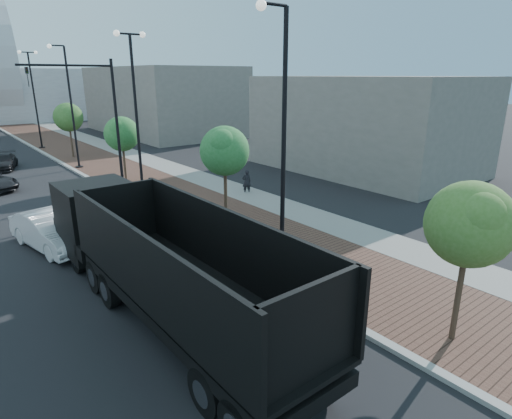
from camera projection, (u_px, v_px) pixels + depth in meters
sidewalk at (91, 153)px, 39.80m from camera, size 7.00×140.00×0.12m
concrete_strip at (119, 150)px, 41.40m from camera, size 2.40×140.00×0.13m
curb at (52, 158)px, 37.72m from camera, size 0.30×140.00×0.14m
dump_truck at (133, 249)px, 14.23m from camera, size 2.75×13.56×3.59m
white_sedan at (51, 230)px, 18.05m from camera, size 2.54×4.99×1.57m
dark_car_far at (3, 162)px, 33.23m from camera, size 2.78×4.35×1.17m
pedestrian at (247, 182)px, 26.29m from camera, size 0.65×0.53×1.54m
streetlight_1 at (281, 161)px, 14.34m from camera, size 1.44×0.56×9.21m
streetlight_2 at (137, 119)px, 23.21m from camera, size 1.72×0.56×9.28m
streetlight_3 at (71, 113)px, 32.23m from camera, size 1.44×0.56×9.21m
streetlight_4 at (35, 99)px, 41.10m from camera, size 1.72×0.56×9.28m
traffic_mast at (101, 113)px, 24.86m from camera, size 5.09×0.20×8.00m
tree_0 at (470, 224)px, 10.84m from camera, size 2.30×2.24×4.60m
tree_1 at (225, 151)px, 18.92m from camera, size 2.29×2.22×4.99m
tree_2 at (122, 134)px, 28.02m from camera, size 2.34×2.28×4.52m
tree_3 at (69, 117)px, 36.90m from camera, size 2.50×2.47×4.82m
commercial_block_ne at (162, 100)px, 53.47m from camera, size 12.00×22.00×8.00m
commercial_block_e at (365, 124)px, 32.44m from camera, size 10.00×16.00×7.00m
utility_cover_1 at (355, 278)px, 15.26m from camera, size 0.50×0.50×0.02m
utility_cover_2 at (197, 207)px, 23.46m from camera, size 0.50×0.50×0.02m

